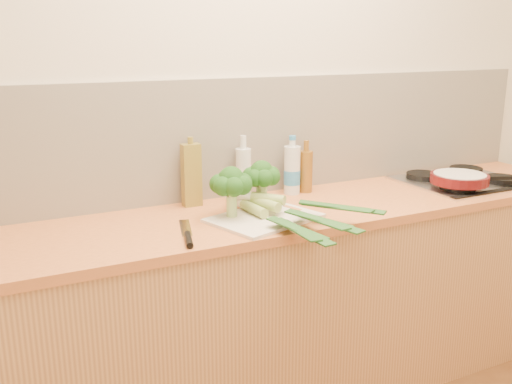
# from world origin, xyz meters

# --- Properties ---
(room_shell) EXTENTS (3.50, 3.50, 3.50)m
(room_shell) POSITION_xyz_m (0.00, 1.49, 1.17)
(room_shell) COLOR beige
(room_shell) RESTS_ON ground
(counter) EXTENTS (3.20, 0.62, 0.90)m
(counter) POSITION_xyz_m (0.00, 1.20, 0.45)
(counter) COLOR tan
(counter) RESTS_ON ground
(gas_hob) EXTENTS (0.58, 0.50, 0.04)m
(gas_hob) POSITION_xyz_m (1.02, 1.20, 0.91)
(gas_hob) COLOR silver
(gas_hob) RESTS_ON counter
(chopping_board) EXTENTS (0.49, 0.42, 0.01)m
(chopping_board) POSITION_xyz_m (-0.16, 1.10, 0.91)
(chopping_board) COLOR white
(chopping_board) RESTS_ON counter
(broccoli_left) EXTENTS (0.17, 0.17, 0.21)m
(broccoli_left) POSITION_xyz_m (-0.28, 1.16, 1.05)
(broccoli_left) COLOR #9EC070
(broccoli_left) RESTS_ON chopping_board
(broccoli_right) EXTENTS (0.16, 0.16, 0.20)m
(broccoli_right) POSITION_xyz_m (-0.12, 1.22, 1.05)
(broccoli_right) COLOR #9EC070
(broccoli_right) RESTS_ON chopping_board
(leek_front) EXTENTS (0.13, 0.71, 0.04)m
(leek_front) POSITION_xyz_m (-0.18, 1.08, 0.94)
(leek_front) COLOR white
(leek_front) RESTS_ON chopping_board
(leek_mid) EXTENTS (0.24, 0.67, 0.04)m
(leek_mid) POSITION_xyz_m (-0.12, 1.06, 0.95)
(leek_mid) COLOR white
(leek_mid) RESTS_ON chopping_board
(leek_back) EXTENTS (0.45, 0.55, 0.04)m
(leek_back) POSITION_xyz_m (-0.07, 1.09, 0.97)
(leek_back) COLOR white
(leek_back) RESTS_ON chopping_board
(chefs_knife) EXTENTS (0.12, 0.33, 0.02)m
(chefs_knife) POSITION_xyz_m (-0.52, 1.02, 0.91)
(chefs_knife) COLOR silver
(chefs_knife) RESTS_ON counter
(skillet) EXTENTS (0.38, 0.27, 0.05)m
(skillet) POSITION_xyz_m (0.88, 1.08, 0.96)
(skillet) COLOR #480C0E
(skillet) RESTS_ON gas_hob
(oil_tin) EXTENTS (0.08, 0.05, 0.30)m
(oil_tin) POSITION_xyz_m (-0.35, 1.42, 1.04)
(oil_tin) COLOR olive
(oil_tin) RESTS_ON counter
(glass_bottle) EXTENTS (0.07, 0.07, 0.29)m
(glass_bottle) POSITION_xyz_m (-0.10, 1.43, 1.02)
(glass_bottle) COLOR silver
(glass_bottle) RESTS_ON counter
(amber_bottle) EXTENTS (0.06, 0.06, 0.25)m
(amber_bottle) POSITION_xyz_m (0.21, 1.40, 1.00)
(amber_bottle) COLOR brown
(amber_bottle) RESTS_ON counter
(water_bottle) EXTENTS (0.08, 0.08, 0.26)m
(water_bottle) POSITION_xyz_m (0.14, 1.40, 1.01)
(water_bottle) COLOR silver
(water_bottle) RESTS_ON counter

